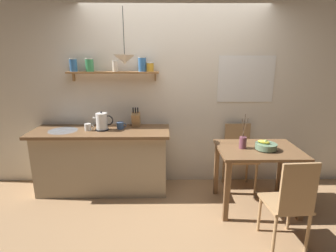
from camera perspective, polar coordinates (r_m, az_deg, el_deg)
name	(u,v)px	position (r m, az deg, el deg)	size (l,w,h in m)	color
ground_plane	(176,200)	(3.63, 1.69, -15.69)	(14.00, 14.00, 0.00)	#A87F56
back_wall	(189,91)	(3.81, 4.54, 7.42)	(6.80, 0.11, 2.70)	silver
kitchen_counter	(103,160)	(3.81, -13.79, -7.08)	(1.83, 0.63, 0.88)	tan
wall_shelf	(113,68)	(3.67, -11.81, 12.05)	(1.21, 0.20, 0.32)	#9E6B3D
dining_table	(258,158)	(3.42, 18.72, -6.60)	(0.97, 0.72, 0.77)	brown
dining_chair_near	(290,201)	(2.88, 24.74, -14.33)	(0.42, 0.43, 0.94)	tan
dining_chair_far	(239,152)	(3.92, 14.93, -5.51)	(0.44, 0.42, 0.91)	tan
fruit_bowl	(266,146)	(3.33, 20.25, -4.01)	(0.25, 0.25, 0.13)	slate
twig_vase	(243,142)	(3.30, 15.78, -3.31)	(0.09, 0.09, 0.42)	brown
electric_kettle	(102,122)	(3.61, -13.97, 0.88)	(0.27, 0.17, 0.25)	black
knife_block	(136,119)	(3.72, -6.89, 1.48)	(0.11, 0.16, 0.28)	tan
coffee_mug_by_sink	(88,127)	(3.66, -16.79, -0.22)	(0.12, 0.08, 0.09)	white
coffee_mug_spare	(120,125)	(3.65, -10.18, 0.13)	(0.13, 0.09, 0.09)	#3D5B89
pendant_lamp	(125,59)	(3.32, -9.29, 14.04)	(0.26, 0.26, 0.64)	black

